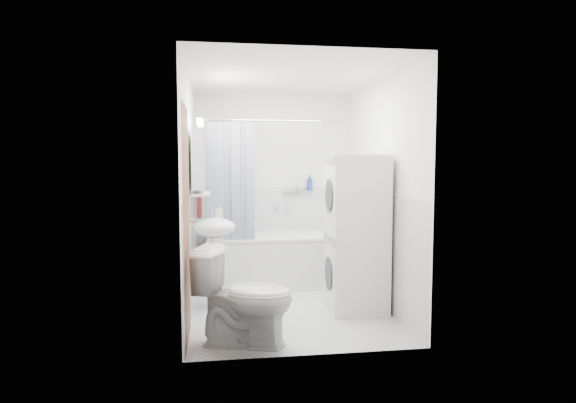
{
  "coord_description": "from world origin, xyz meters",
  "views": [
    {
      "loc": [
        -0.71,
        -4.94,
        1.53
      ],
      "look_at": [
        0.03,
        0.15,
        1.11
      ],
      "focal_mm": 30.0,
      "sensor_mm": 36.0,
      "label": 1
    }
  ],
  "objects": [
    {
      "name": "shelf",
      "position": [
        -0.89,
        0.1,
        1.2
      ],
      "size": [
        0.18,
        0.54,
        0.02
      ],
      "primitive_type": "cube",
      "color": "silver",
      "rests_on": "room_walls"
    },
    {
      "name": "shampoo_b",
      "position": [
        0.47,
        1.24,
        1.2
      ],
      "size": [
        0.08,
        0.21,
        0.08
      ],
      "primitive_type": "imported",
      "color": "#243F92",
      "rests_on": "shower_caddy"
    },
    {
      "name": "tub_spout",
      "position": [
        0.18,
        1.25,
        0.95
      ],
      "size": [
        0.04,
        0.12,
        0.04
      ],
      "primitive_type": "cylinder",
      "rotation": [
        1.57,
        0.0,
        0.0
      ],
      "color": "silver",
      "rests_on": "room_walls"
    },
    {
      "name": "bathtub",
      "position": [
        -0.02,
        0.92,
        0.35
      ],
      "size": [
        1.66,
        0.79,
        0.63
      ],
      "color": "silver",
      "rests_on": "ground"
    },
    {
      "name": "shelf_cup",
      "position": [
        -0.89,
        0.22,
        1.26
      ],
      "size": [
        0.1,
        0.09,
        0.1
      ],
      "primitive_type": "imported",
      "color": "gray",
      "rests_on": "shelf"
    },
    {
      "name": "towel",
      "position": [
        -0.94,
        0.75,
        1.28
      ],
      "size": [
        0.07,
        0.32,
        0.77
      ],
      "color": "maroon",
      "rests_on": "room_walls"
    },
    {
      "name": "door",
      "position": [
        -0.95,
        -0.55,
        1.0
      ],
      "size": [
        0.05,
        2.0,
        2.0
      ],
      "color": "brown",
      "rests_on": "ground"
    },
    {
      "name": "floor",
      "position": [
        0.0,
        0.0,
        0.0
      ],
      "size": [
        2.6,
        2.6,
        0.0
      ],
      "primitive_type": "plane",
      "color": "silver",
      "rests_on": "ground"
    },
    {
      "name": "washer_dryer",
      "position": [
        0.68,
        -0.21,
        0.8
      ],
      "size": [
        0.59,
        0.58,
        1.6
      ],
      "rotation": [
        0.0,
        0.0,
        -0.03
      ],
      "color": "silver",
      "rests_on": "ground"
    },
    {
      "name": "soap_pump",
      "position": [
        -0.71,
        0.25,
        0.95
      ],
      "size": [
        0.08,
        0.17,
        0.08
      ],
      "primitive_type": "imported",
      "color": "gray",
      "rests_on": "sink"
    },
    {
      "name": "sink",
      "position": [
        -0.75,
        0.08,
        0.7
      ],
      "size": [
        0.44,
        0.37,
        1.04
      ],
      "color": "white",
      "rests_on": "ground"
    },
    {
      "name": "room_walls",
      "position": [
        0.0,
        0.0,
        1.49
      ],
      "size": [
        2.6,
        2.6,
        2.6
      ],
      "color": "white",
      "rests_on": "ground"
    },
    {
      "name": "curtain_rod",
      "position": [
        -0.02,
        0.59,
        2.0
      ],
      "size": [
        1.84,
        0.02,
        0.02
      ],
      "primitive_type": "cylinder",
      "rotation": [
        0.0,
        1.57,
        0.0
      ],
      "color": "silver",
      "rests_on": "room_walls"
    },
    {
      "name": "wainscot",
      "position": [
        0.0,
        0.29,
        0.6
      ],
      "size": [
        1.98,
        2.58,
        2.58
      ],
      "color": "white",
      "rests_on": "ground"
    },
    {
      "name": "shower_curtain",
      "position": [
        -0.57,
        0.59,
        1.25
      ],
      "size": [
        0.55,
        0.02,
        1.45
      ],
      "color": "#142048",
      "rests_on": "curtain_rod"
    },
    {
      "name": "shower_caddy",
      "position": [
        0.23,
        1.24,
        1.15
      ],
      "size": [
        0.22,
        0.06,
        0.02
      ],
      "primitive_type": "cube",
      "color": "silver",
      "rests_on": "room_walls"
    },
    {
      "name": "medicine_cabinet",
      "position": [
        -0.9,
        0.1,
        1.57
      ],
      "size": [
        0.13,
        0.5,
        0.71
      ],
      "color": "silver",
      "rests_on": "room_walls"
    },
    {
      "name": "shelf_bottle",
      "position": [
        -0.89,
        -0.05,
        1.25
      ],
      "size": [
        0.07,
        0.18,
        0.07
      ],
      "primitive_type": "imported",
      "color": "gray",
      "rests_on": "shelf"
    },
    {
      "name": "toilet",
      "position": [
        -0.5,
        -0.99,
        0.4
      ],
      "size": [
        0.92,
        0.67,
        0.8
      ],
      "primitive_type": "imported",
      "rotation": [
        0.0,
        0.0,
        1.28
      ],
      "color": "white",
      "rests_on": "ground"
    },
    {
      "name": "shampoo_a",
      "position": [
        0.35,
        1.24,
        1.23
      ],
      "size": [
        0.13,
        0.17,
        0.13
      ],
      "primitive_type": "imported",
      "color": "gray",
      "rests_on": "shower_caddy"
    }
  ]
}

